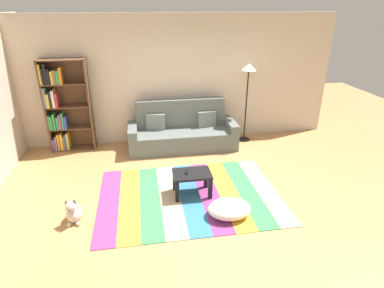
{
  "coord_description": "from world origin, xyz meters",
  "views": [
    {
      "loc": [
        -0.88,
        -4.22,
        2.86
      ],
      "look_at": [
        -0.06,
        0.68,
        0.65
      ],
      "focal_mm": 29.65,
      "sensor_mm": 36.0,
      "label": 1
    }
  ],
  "objects_px": {
    "couch": "(182,132)",
    "dog": "(73,212)",
    "pouf": "(229,209)",
    "tv_remote": "(187,172)",
    "coffee_table": "(192,178)",
    "bookshelf": "(62,108)",
    "standing_lamp": "(248,77)"
  },
  "relations": [
    {
      "from": "tv_remote",
      "to": "couch",
      "type": "bearing_deg",
      "value": 100.82
    },
    {
      "from": "coffee_table",
      "to": "tv_remote",
      "type": "xyz_separation_m",
      "value": [
        -0.08,
        0.04,
        0.1
      ]
    },
    {
      "from": "standing_lamp",
      "to": "tv_remote",
      "type": "xyz_separation_m",
      "value": [
        -1.62,
        -2.0,
        -1.03
      ]
    },
    {
      "from": "couch",
      "to": "coffee_table",
      "type": "bearing_deg",
      "value": -93.21
    },
    {
      "from": "bookshelf",
      "to": "dog",
      "type": "xyz_separation_m",
      "value": [
        0.53,
        -2.6,
        -0.76
      ]
    },
    {
      "from": "bookshelf",
      "to": "pouf",
      "type": "bearing_deg",
      "value": -46.09
    },
    {
      "from": "bookshelf",
      "to": "pouf",
      "type": "relative_size",
      "value": 3.0
    },
    {
      "from": "standing_lamp",
      "to": "tv_remote",
      "type": "height_order",
      "value": "standing_lamp"
    },
    {
      "from": "dog",
      "to": "standing_lamp",
      "type": "xyz_separation_m",
      "value": [
        3.32,
        2.45,
        1.27
      ]
    },
    {
      "from": "couch",
      "to": "dog",
      "type": "distance_m",
      "value": 2.99
    },
    {
      "from": "pouf",
      "to": "tv_remote",
      "type": "height_order",
      "value": "tv_remote"
    },
    {
      "from": "bookshelf",
      "to": "tv_remote",
      "type": "height_order",
      "value": "bookshelf"
    },
    {
      "from": "couch",
      "to": "pouf",
      "type": "xyz_separation_m",
      "value": [
        0.33,
        -2.57,
        -0.21
      ]
    },
    {
      "from": "couch",
      "to": "dog",
      "type": "xyz_separation_m",
      "value": [
        -1.88,
        -2.31,
        -0.18
      ]
    },
    {
      "from": "tv_remote",
      "to": "coffee_table",
      "type": "bearing_deg",
      "value": -6.95
    },
    {
      "from": "couch",
      "to": "tv_remote",
      "type": "distance_m",
      "value": 1.88
    },
    {
      "from": "pouf",
      "to": "standing_lamp",
      "type": "xyz_separation_m",
      "value": [
        1.1,
        2.7,
        1.3
      ]
    },
    {
      "from": "bookshelf",
      "to": "coffee_table",
      "type": "relative_size",
      "value": 3.12
    },
    {
      "from": "tv_remote",
      "to": "bookshelf",
      "type": "bearing_deg",
      "value": 152.56
    },
    {
      "from": "couch",
      "to": "pouf",
      "type": "height_order",
      "value": "couch"
    },
    {
      "from": "bookshelf",
      "to": "dog",
      "type": "relative_size",
      "value": 4.76
    },
    {
      "from": "couch",
      "to": "coffee_table",
      "type": "distance_m",
      "value": 1.91
    },
    {
      "from": "dog",
      "to": "standing_lamp",
      "type": "distance_m",
      "value": 4.31
    },
    {
      "from": "pouf",
      "to": "bookshelf",
      "type": "bearing_deg",
      "value": 133.91
    },
    {
      "from": "pouf",
      "to": "tv_remote",
      "type": "bearing_deg",
      "value": 126.62
    },
    {
      "from": "couch",
      "to": "dog",
      "type": "relative_size",
      "value": 5.69
    },
    {
      "from": "pouf",
      "to": "tv_remote",
      "type": "distance_m",
      "value": 0.92
    },
    {
      "from": "dog",
      "to": "standing_lamp",
      "type": "bearing_deg",
      "value": 36.42
    },
    {
      "from": "pouf",
      "to": "dog",
      "type": "height_order",
      "value": "dog"
    },
    {
      "from": "standing_lamp",
      "to": "bookshelf",
      "type": "bearing_deg",
      "value": 177.75
    },
    {
      "from": "couch",
      "to": "standing_lamp",
      "type": "xyz_separation_m",
      "value": [
        1.44,
        0.13,
        1.1
      ]
    },
    {
      "from": "bookshelf",
      "to": "coffee_table",
      "type": "xyz_separation_m",
      "value": [
        2.31,
        -2.19,
        -0.61
      ]
    }
  ]
}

